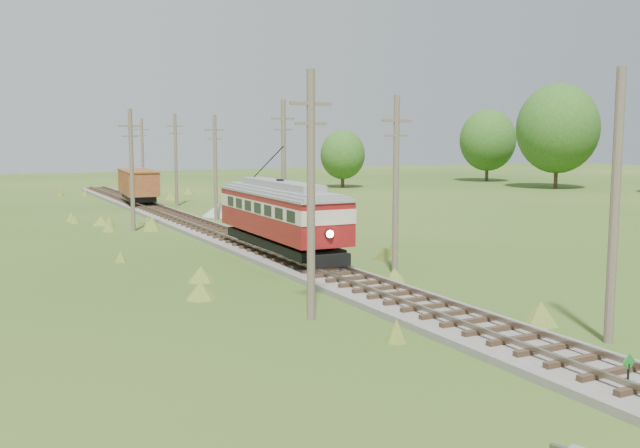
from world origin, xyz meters
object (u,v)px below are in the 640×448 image
gondola (138,184)px  gravel_pile (225,209)px  switch_marker (628,370)px  streetcar (280,212)px

gondola → gravel_pile: gondola is taller
switch_marker → streetcar: (0.20, 22.79, 1.99)m
streetcar → switch_marker: bearing=-88.9°
gondola → switch_marker: bearing=-85.1°
gondola → gravel_pile: 12.99m
streetcar → gondola: streetcar is taller
switch_marker → gondola: size_ratio=0.12×
gondola → gravel_pile: size_ratio=2.34×
gondola → gravel_pile: (4.56, -12.07, -1.53)m
switch_marker → gravel_pile: 44.99m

